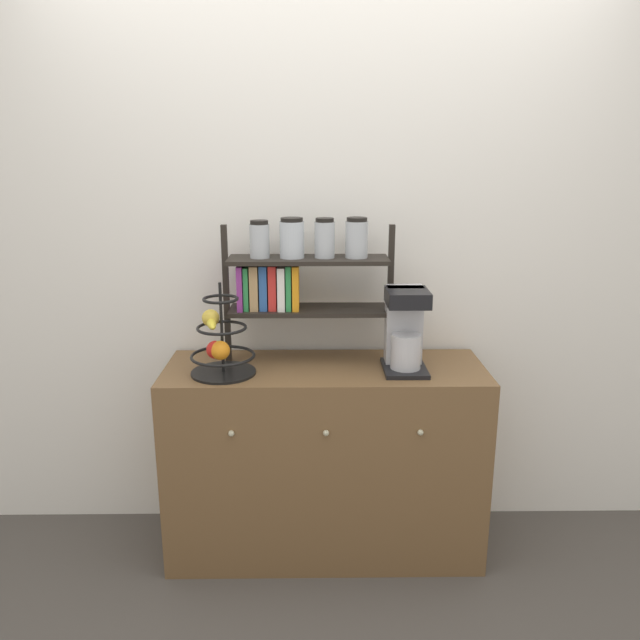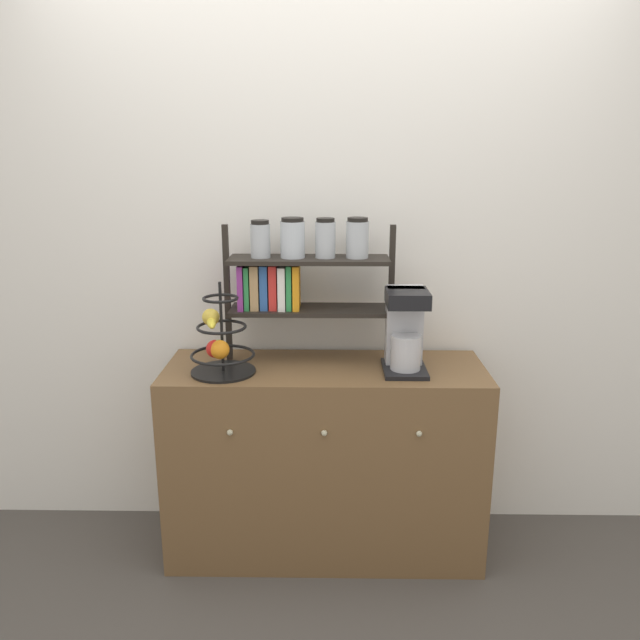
# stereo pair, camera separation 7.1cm
# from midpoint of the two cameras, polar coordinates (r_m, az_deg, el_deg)

# --- Properties ---
(ground_plane) EXTENTS (12.00, 12.00, 0.00)m
(ground_plane) POSITION_cam_midpoint_polar(r_m,az_deg,el_deg) (2.82, -0.26, -22.52)
(ground_plane) COLOR #47423D
(wall_back) EXTENTS (7.00, 0.05, 2.60)m
(wall_back) POSITION_cam_midpoint_polar(r_m,az_deg,el_deg) (2.78, -0.38, 6.42)
(wall_back) COLOR silver
(wall_back) RESTS_ON ground_plane
(sideboard) EXTENTS (1.34, 0.49, 0.85)m
(sideboard) POSITION_cam_midpoint_polar(r_m,az_deg,el_deg) (2.78, -0.32, -12.60)
(sideboard) COLOR brown
(sideboard) RESTS_ON ground_plane
(coffee_maker) EXTENTS (0.17, 0.23, 0.34)m
(coffee_maker) POSITION_cam_midpoint_polar(r_m,az_deg,el_deg) (2.56, 6.99, -0.79)
(coffee_maker) COLOR black
(coffee_maker) RESTS_ON sideboard
(fruit_stand) EXTENTS (0.26, 0.26, 0.38)m
(fruit_stand) POSITION_cam_midpoint_polar(r_m,az_deg,el_deg) (2.53, -9.95, -2.27)
(fruit_stand) COLOR black
(fruit_stand) RESTS_ON sideboard
(shelf_hutch) EXTENTS (0.71, 0.20, 0.61)m
(shelf_hutch) POSITION_cam_midpoint_polar(r_m,az_deg,el_deg) (2.61, -3.05, 4.48)
(shelf_hutch) COLOR black
(shelf_hutch) RESTS_ON sideboard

